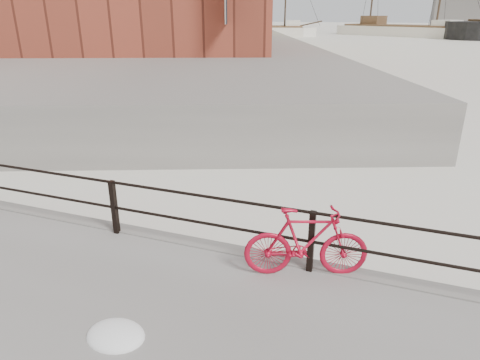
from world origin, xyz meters
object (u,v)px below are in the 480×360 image
Objects in this scene: workboat_near at (143,54)px; workboat_far at (197,47)px; bicycle at (306,242)px; schooner_left at (256,36)px; schooner_mid at (399,36)px.

workboat_near and workboat_far have the same top height.
bicycle is 42.38m from workboat_near.
workboat_far reaches higher than bicycle.
schooner_left is at bearing 86.45° from workboat_far.
schooner_mid is 2.59× the size of workboat_near.
workboat_near is at bearing -87.16° from schooner_mid.
schooner_mid is 26.52m from schooner_left.
workboat_near is 10.90m from workboat_far.
bicycle is at bearing -68.65° from workboat_far.
schooner_mid reaches higher than workboat_far.
schooner_mid is at bearing 70.47° from bicycle.
bicycle is at bearing -60.03° from schooner_mid.
schooner_mid is 53.81m from workboat_near.
schooner_mid is 1.27× the size of schooner_left.
workboat_far is (-23.57, 45.38, -0.90)m from bicycle.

